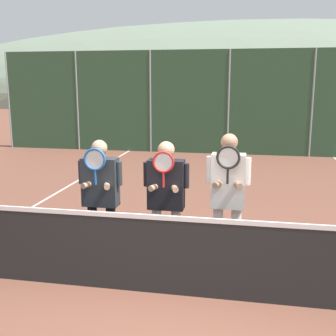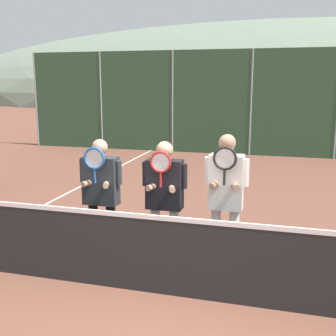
% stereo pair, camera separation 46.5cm
% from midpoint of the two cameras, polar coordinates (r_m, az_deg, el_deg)
% --- Properties ---
extents(ground_plane, '(120.00, 120.00, 0.00)m').
position_cam_midpoint_polar(ground_plane, '(5.19, 3.77, -16.94)').
color(ground_plane, brown).
extents(hill_distant, '(102.48, 56.93, 19.93)m').
position_cam_midpoint_polar(hill_distant, '(60.79, 14.87, 8.99)').
color(hill_distant, slate).
rests_on(hill_distant, ground_plane).
extents(clubhouse_building, '(14.01, 5.50, 3.18)m').
position_cam_midpoint_polar(clubhouse_building, '(21.25, 18.05, 8.80)').
color(clubhouse_building, tan).
rests_on(clubhouse_building, ground_plane).
extents(fence_back, '(16.38, 0.06, 3.53)m').
position_cam_midpoint_polar(fence_back, '(14.52, 12.10, 8.61)').
color(fence_back, gray).
rests_on(fence_back, ground_plane).
extents(tennis_net, '(9.48, 0.09, 1.07)m').
position_cam_midpoint_polar(tennis_net, '(4.97, 3.85, -11.83)').
color(tennis_net, gray).
rests_on(tennis_net, ground_plane).
extents(court_line_left_sideline, '(0.05, 16.00, 0.01)m').
position_cam_midpoint_polar(court_line_left_sideline, '(9.02, -14.57, -4.63)').
color(court_line_left_sideline, white).
rests_on(court_line_left_sideline, ground_plane).
extents(player_leftmost, '(0.61, 0.34, 1.72)m').
position_cam_midpoint_polar(player_leftmost, '(5.78, -6.81, -2.95)').
color(player_leftmost, black).
rests_on(player_leftmost, ground_plane).
extents(player_center_left, '(0.61, 0.34, 1.73)m').
position_cam_midpoint_polar(player_center_left, '(5.53, 1.93, -3.51)').
color(player_center_left, white).
rests_on(player_center_left, ground_plane).
extents(player_center_right, '(0.56, 0.34, 1.84)m').
position_cam_midpoint_polar(player_center_right, '(5.41, 10.28, -3.45)').
color(player_center_right, white).
rests_on(player_center_right, ground_plane).
extents(car_far_left, '(4.77, 2.02, 1.87)m').
position_cam_midpoint_polar(car_far_left, '(17.77, -4.24, 6.72)').
color(car_far_left, slate).
rests_on(car_far_left, ground_plane).
extents(car_left_of_center, '(4.46, 2.09, 1.67)m').
position_cam_midpoint_polar(car_left_of_center, '(16.86, 12.39, 5.93)').
color(car_left_of_center, slate).
rests_on(car_left_of_center, ground_plane).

